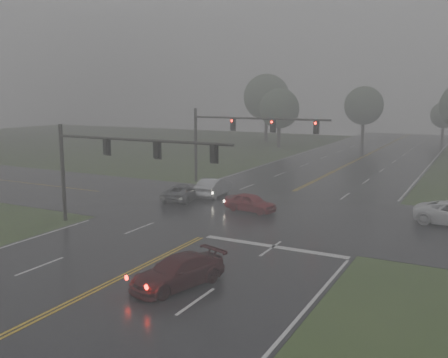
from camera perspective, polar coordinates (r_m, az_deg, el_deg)
The scene contains 13 objects.
main_road at distance 34.92m, azimuth 2.32°, elevation -4.27°, with size 18.00×160.00×0.02m, color black.
cross_street at distance 36.68m, azimuth 3.67°, elevation -3.60°, with size 120.00×14.00×0.02m, color black.
stop_bar at distance 28.23m, azimuth 5.68°, elevation -7.73°, with size 8.50×0.50×0.01m, color silver.
sedan_maroon at distance 22.77m, azimuth -5.26°, elevation -12.11°, with size 1.87×4.61×1.34m, color #3D0B0E.
sedan_red at distance 36.28m, azimuth 3.03°, elevation -3.74°, with size 1.56×3.88×1.32m, color maroon.
sedan_silver at distance 41.56m, azimuth -1.21°, elevation -1.98°, with size 1.61×4.60×1.52m, color #BABDC3.
car_grey at distance 40.12m, azimuth -4.63°, elevation -2.45°, with size 2.17×4.70×1.31m, color #4D5054.
signal_gantry_near at distance 31.90m, azimuth -12.99°, elevation 2.53°, with size 12.86×0.28×6.48m.
signal_gantry_far at distance 46.05m, azimuth 1.19°, elevation 5.45°, with size 13.33×0.36×7.08m.
tree_nw_a at distance 79.68m, azimuth 6.33°, elevation 8.02°, with size 6.32×6.32×9.28m.
tree_n_mid at distance 89.39m, azimuth 15.69°, elevation 8.08°, with size 6.61×6.61×9.71m.
tree_nw_b at distance 88.78m, azimuth 4.88°, elevation 9.31°, with size 8.07×8.07×11.85m.
tree_n_far at distance 99.11m, azimuth 23.83°, elevation 6.70°, with size 4.74×4.74×6.96m.
Camera 1 is at (14.57, -10.58, 8.47)m, focal length 40.00 mm.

